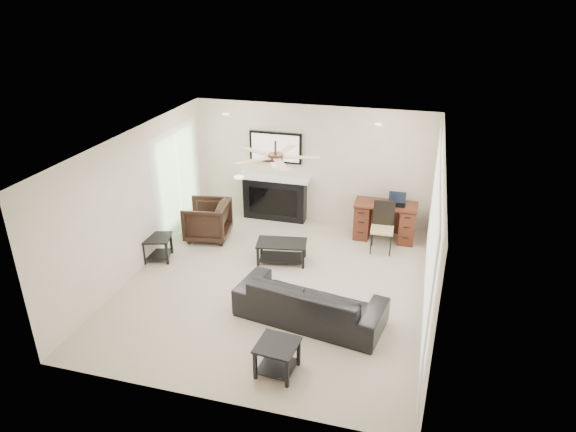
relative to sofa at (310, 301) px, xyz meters
The scene contains 10 objects.
room_shell 1.72m from the sofa, 124.55° to the left, with size 5.50×5.54×2.52m.
sofa is the anchor object (origin of this frame).
armchair 3.37m from the sofa, 140.41° to the left, with size 0.83×0.85×0.77m, color black.
coffee_table 1.84m from the sofa, 119.36° to the left, with size 0.90×0.50×0.40m, color black.
end_table_near 1.26m from the sofa, 96.84° to the right, with size 0.52×0.52×0.45m, color black.
end_table_left 3.34m from the sofa, 160.75° to the left, with size 0.50×0.50×0.45m, color black.
fireplace_unit 3.78m from the sofa, 114.87° to the left, with size 1.52×0.34×1.91m, color black.
desk 3.16m from the sofa, 74.97° to the left, with size 1.22×0.56×0.76m, color #442311.
desk_chair 2.63m from the sofa, 71.86° to the left, with size 0.42×0.44×0.97m, color black.
laptop 3.24m from the sofa, 71.41° to the left, with size 0.33×0.24×0.23m, color black.
Camera 1 is at (2.18, -7.16, 4.71)m, focal length 32.00 mm.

